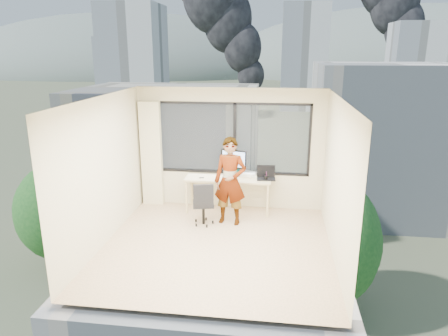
% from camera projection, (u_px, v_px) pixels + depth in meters
% --- Properties ---
extents(floor, '(4.00, 4.00, 0.01)m').
position_uv_depth(floor, '(217.00, 246.00, 7.26)').
color(floor, beige).
rests_on(floor, ground).
extents(ceiling, '(4.00, 4.00, 0.01)m').
position_uv_depth(ceiling, '(216.00, 98.00, 6.53)').
color(ceiling, white).
rests_on(ceiling, ground).
extents(wall_front, '(4.00, 0.01, 2.60)m').
position_uv_depth(wall_front, '(192.00, 224.00, 4.99)').
color(wall_front, beige).
rests_on(wall_front, ground).
extents(wall_left, '(0.01, 4.00, 2.60)m').
position_uv_depth(wall_left, '(103.00, 171.00, 7.14)').
color(wall_left, beige).
rests_on(wall_left, ground).
extents(wall_right, '(0.01, 4.00, 2.60)m').
position_uv_depth(wall_right, '(338.00, 181.00, 6.64)').
color(wall_right, beige).
rests_on(wall_right, ground).
extents(window_wall, '(3.30, 0.16, 1.55)m').
position_uv_depth(window_wall, '(232.00, 138.00, 8.73)').
color(window_wall, black).
rests_on(window_wall, ground).
extents(curtain, '(0.45, 0.14, 2.30)m').
position_uv_depth(curtain, '(151.00, 154.00, 8.94)').
color(curtain, beige).
rests_on(curtain, floor).
extents(desk, '(1.80, 0.60, 0.75)m').
position_uv_depth(desk, '(228.00, 194.00, 8.73)').
color(desk, beige).
rests_on(desk, floor).
extents(chair, '(0.55, 0.55, 0.91)m').
position_uv_depth(chair, '(203.00, 203.00, 8.04)').
color(chair, black).
rests_on(chair, floor).
extents(person, '(0.69, 0.50, 1.74)m').
position_uv_depth(person, '(230.00, 181.00, 7.99)').
color(person, '#2D2D33').
rests_on(person, floor).
extents(monitor, '(0.59, 0.31, 0.58)m').
position_uv_depth(monitor, '(234.00, 163.00, 8.66)').
color(monitor, black).
rests_on(monitor, desk).
extents(game_console, '(0.38, 0.35, 0.07)m').
position_uv_depth(game_console, '(248.00, 174.00, 8.75)').
color(game_console, white).
rests_on(game_console, desk).
extents(laptop, '(0.41, 0.43, 0.25)m').
position_uv_depth(laptop, '(266.00, 174.00, 8.48)').
color(laptop, black).
rests_on(laptop, desk).
extents(cellphone, '(0.10, 0.06, 0.01)m').
position_uv_depth(cellphone, '(202.00, 178.00, 8.60)').
color(cellphone, black).
rests_on(cellphone, desk).
extents(pen_cup, '(0.09, 0.09, 0.09)m').
position_uv_depth(pen_cup, '(266.00, 178.00, 8.44)').
color(pen_cup, black).
rests_on(pen_cup, desk).
extents(handbag, '(0.26, 0.15, 0.19)m').
position_uv_depth(handbag, '(234.00, 171.00, 8.79)').
color(handbag, '#0C4D48').
rests_on(handbag, desk).
extents(exterior_ground, '(400.00, 400.00, 0.04)m').
position_uv_depth(exterior_ground, '(275.00, 108.00, 125.40)').
color(exterior_ground, '#515B3D').
rests_on(exterior_ground, ground).
extents(near_bldg_a, '(16.00, 12.00, 14.00)m').
position_uv_depth(near_bldg_a, '(170.00, 162.00, 38.90)').
color(near_bldg_a, beige).
rests_on(near_bldg_a, exterior_ground).
extents(near_bldg_b, '(14.00, 13.00, 16.00)m').
position_uv_depth(near_bldg_b, '(380.00, 141.00, 43.60)').
color(near_bldg_b, white).
rests_on(near_bldg_b, exterior_ground).
extents(far_tower_a, '(14.00, 14.00, 28.00)m').
position_uv_depth(far_tower_a, '(134.00, 63.00, 102.09)').
color(far_tower_a, silver).
rests_on(far_tower_a, exterior_ground).
extents(far_tower_b, '(13.00, 13.00, 30.00)m').
position_uv_depth(far_tower_b, '(304.00, 58.00, 120.21)').
color(far_tower_b, silver).
rests_on(far_tower_b, exterior_ground).
extents(far_tower_c, '(15.00, 15.00, 26.00)m').
position_uv_depth(far_tower_c, '(413.00, 63.00, 135.17)').
color(far_tower_c, silver).
rests_on(far_tower_c, exterior_ground).
extents(far_tower_d, '(16.00, 14.00, 22.00)m').
position_uv_depth(far_tower_d, '(121.00, 66.00, 158.42)').
color(far_tower_d, silver).
rests_on(far_tower_d, exterior_ground).
extents(hill_a, '(288.00, 216.00, 90.00)m').
position_uv_depth(hill_a, '(129.00, 72.00, 330.86)').
color(hill_a, slate).
rests_on(hill_a, exterior_ground).
extents(hill_b, '(300.00, 220.00, 96.00)m').
position_uv_depth(hill_b, '(413.00, 74.00, 303.26)').
color(hill_b, slate).
rests_on(hill_b, exterior_ground).
extents(tree_a, '(7.00, 7.00, 8.00)m').
position_uv_depth(tree_a, '(62.00, 221.00, 33.00)').
color(tree_a, '#1A4F1D').
rests_on(tree_a, exterior_ground).
extents(tree_b, '(7.60, 7.60, 9.00)m').
position_uv_depth(tree_b, '(319.00, 255.00, 26.54)').
color(tree_b, '#1A4F1D').
rests_on(tree_b, exterior_ground).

